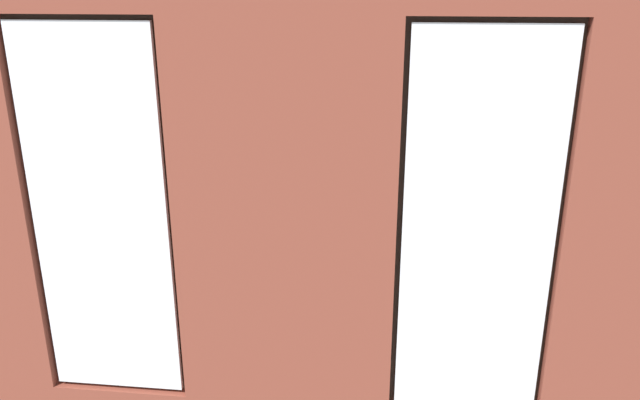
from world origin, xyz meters
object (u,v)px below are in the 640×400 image
object	(u,v)px
candle_jar	(311,230)
potted_plant_foreground_right	(185,168)
couch_by_window	(194,376)
tv_flatscreen	(100,187)
media_console	(107,241)
table_plant_small	(319,229)
potted_plant_between_couches	(387,348)
potted_plant_near_tv	(112,258)
papasan_chair	(326,186)
potted_plant_by_left_couch	(494,221)
coffee_table	(311,239)
potted_plant_corner_near_left	(526,184)
remote_silver	(275,236)
cup_ceramic	(298,228)
couch_left	(557,278)
potted_plant_mid_room_small	(392,214)

from	to	relation	value
candle_jar	potted_plant_foreground_right	world-z (taller)	potted_plant_foreground_right
couch_by_window	tv_flatscreen	distance (m)	3.13
candle_jar	media_console	world-z (taller)	media_console
candle_jar	table_plant_small	distance (m)	0.16
potted_plant_between_couches	potted_plant_near_tv	world-z (taller)	potted_plant_between_couches
candle_jar	papasan_chair	world-z (taller)	papasan_chair
media_console	potted_plant_by_left_couch	xyz separation A→B (m)	(-4.52, -1.03, 0.06)
candle_jar	potted_plant_near_tv	bearing A→B (deg)	33.11
coffee_table	potted_plant_by_left_couch	world-z (taller)	potted_plant_by_left_couch
papasan_chair	potted_plant_corner_near_left	bearing A→B (deg)	-176.27
remote_silver	cup_ceramic	bearing A→B (deg)	47.11
potted_plant_foreground_right	tv_flatscreen	bearing A→B (deg)	81.23
table_plant_small	couch_left	bearing A→B (deg)	167.97
papasan_chair	potted_plant_near_tv	distance (m)	3.38
couch_by_window	potted_plant_mid_room_small	xyz separation A→B (m)	(-1.46, -3.31, 0.13)
table_plant_small	media_console	world-z (taller)	table_plant_small
tv_flatscreen	potted_plant_foreground_right	world-z (taller)	tv_flatscreen
candle_jar	cup_ceramic	bearing A→B (deg)	-28.30
coffee_table	potted_plant_between_couches	xyz separation A→B (m)	(-0.88, 2.58, 0.28)
couch_by_window	potted_plant_between_couches	size ratio (longest dim) A/B	1.44
couch_left	table_plant_small	xyz separation A→B (m)	(2.46, -0.52, 0.21)
media_console	potted_plant_near_tv	xyz separation A→B (m)	(-0.55, 1.02, 0.28)
table_plant_small	tv_flatscreen	distance (m)	2.50
potted_plant_mid_room_small	potted_plant_corner_near_left	bearing A→B (deg)	-146.62
potted_plant_mid_room_small	remote_silver	bearing A→B (deg)	30.95
media_console	potted_plant_between_couches	xyz separation A→B (m)	(-3.24, 2.42, 0.35)
remote_silver	potted_plant_foreground_right	distance (m)	2.54
potted_plant_mid_room_small	coffee_table	bearing A→B (deg)	36.66
coffee_table	potted_plant_near_tv	world-z (taller)	potted_plant_near_tv
table_plant_small	couch_by_window	bearing A→B (deg)	75.63
coffee_table	potted_plant_corner_near_left	size ratio (longest dim) A/B	1.67
media_console	potted_plant_near_tv	distance (m)	1.19
couch_by_window	coffee_table	xyz separation A→B (m)	(-0.55, -2.63, 0.04)
remote_silver	potted_plant_near_tv	size ratio (longest dim) A/B	0.19
candle_jar	potted_plant_foreground_right	size ratio (longest dim) A/B	0.09
potted_plant_near_tv	potted_plant_foreground_right	xyz separation A→B (m)	(0.25, -2.99, 0.04)
media_console	papasan_chair	xyz separation A→B (m)	(-2.35, -1.85, 0.16)
papasan_chair	potted_plant_corner_near_left	world-z (taller)	potted_plant_corner_near_left
media_console	potted_plant_foreground_right	xyz separation A→B (m)	(-0.30, -1.98, 0.32)
cup_ceramic	media_console	world-z (taller)	media_console
coffee_table	media_console	world-z (taller)	media_console
potted_plant_by_left_couch	media_console	bearing A→B (deg)	12.86
papasan_chair	potted_plant_foreground_right	size ratio (longest dim) A/B	1.02
potted_plant_near_tv	remote_silver	bearing A→B (deg)	-142.78
potted_plant_by_left_couch	potted_plant_between_couches	xyz separation A→B (m)	(1.28, 3.45, 0.29)
table_plant_small	potted_plant_foreground_right	xyz separation A→B (m)	(2.16, -1.92, 0.08)
coffee_table	table_plant_small	distance (m)	0.23
potted_plant_by_left_couch	potted_plant_corner_near_left	bearing A→B (deg)	-118.94
candle_jar	potted_plant_foreground_right	xyz separation A→B (m)	(2.06, -1.81, 0.14)
coffee_table	media_console	size ratio (longest dim) A/B	1.17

